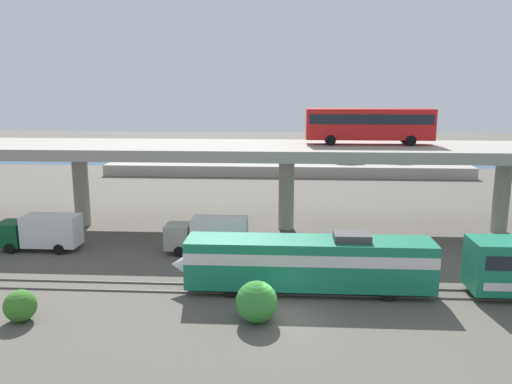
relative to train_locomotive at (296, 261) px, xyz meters
name	(u,v)px	position (x,y,z in m)	size (l,w,h in m)	color
ground_plane	(285,316)	(-0.74, -4.00, -2.19)	(260.00, 260.00, 0.00)	#565149
rail_strip_near	(285,294)	(-0.74, -0.75, -2.13)	(110.00, 0.12, 0.12)	#59544C
rail_strip_far	(285,286)	(-0.74, 0.75, -2.13)	(110.00, 0.12, 0.12)	#59544C
train_locomotive	(296,261)	(0.00, 0.00, 0.00)	(17.61, 3.04, 4.18)	#197A56
highway_overpass	(287,153)	(-0.74, 16.00, 5.23)	(96.00, 10.63, 8.23)	#9E998E
transit_bus_on_overpass	(369,123)	(7.10, 16.93, 8.10)	(12.00, 2.68, 3.40)	red
service_truck_west	(42,231)	(-21.43, 7.84, -0.55)	(6.80, 2.46, 3.04)	#0C4C26
service_truck_east	(209,234)	(-7.11, 7.84, -0.55)	(6.80, 2.46, 3.04)	#9E998C
pier_parking_lot	(287,166)	(-0.74, 51.00, -1.34)	(57.30, 12.53, 1.70)	#9E998E
parked_car_0	(349,159)	(9.12, 48.98, 0.28)	(4.29, 1.88, 1.50)	#0C4C26
parked_car_1	(269,155)	(-3.67, 52.44, 0.28)	(4.14, 1.95, 1.50)	#515459
parked_car_2	(399,158)	(17.22, 49.80, 0.28)	(4.31, 1.95, 1.50)	#B7B7BC
parked_car_3	(239,154)	(-8.82, 53.51, 0.28)	(4.30, 1.85, 1.50)	#515459
harbor_water	(287,154)	(-0.74, 74.00, -2.19)	(140.00, 36.00, 0.01)	#2D5170
shrub_left	(20,306)	(-16.39, -5.53, -1.23)	(1.91, 1.91, 1.91)	#377826
shrub_right	(257,302)	(-2.41, -4.75, -0.95)	(2.48, 2.48, 2.48)	#328632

